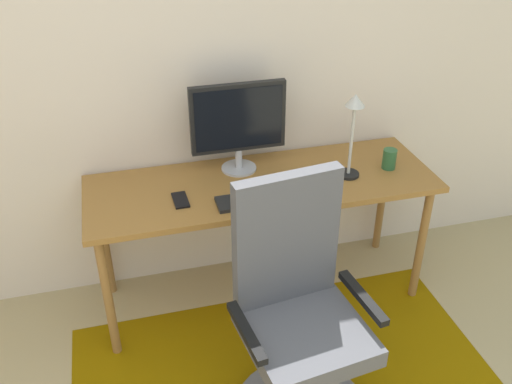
# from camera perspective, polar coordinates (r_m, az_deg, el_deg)

# --- Properties ---
(wall_back) EXTENTS (6.00, 0.10, 2.60)m
(wall_back) POSITION_cam_1_polar(r_m,az_deg,el_deg) (2.83, -10.79, 13.59)
(wall_back) COLOR beige
(wall_back) RESTS_ON ground
(desk) EXTENTS (1.74, 0.59, 0.72)m
(desk) POSITION_cam_1_polar(r_m,az_deg,el_deg) (2.84, 0.64, -0.12)
(desk) COLOR olive
(desk) RESTS_ON ground
(monitor) EXTENTS (0.48, 0.18, 0.46)m
(monitor) POSITION_cam_1_polar(r_m,az_deg,el_deg) (2.80, -1.82, 7.15)
(monitor) COLOR #B2B2B7
(monitor) RESTS_ON desk
(keyboard) EXTENTS (0.43, 0.13, 0.02)m
(keyboard) POSITION_cam_1_polar(r_m,az_deg,el_deg) (2.65, 0.59, -0.69)
(keyboard) COLOR black
(keyboard) RESTS_ON desk
(computer_mouse) EXTENTS (0.06, 0.10, 0.03)m
(computer_mouse) POSITION_cam_1_polar(r_m,az_deg,el_deg) (2.73, 7.37, 0.26)
(computer_mouse) COLOR white
(computer_mouse) RESTS_ON desk
(coffee_cup) EXTENTS (0.07, 0.07, 0.11)m
(coffee_cup) POSITION_cam_1_polar(r_m,az_deg,el_deg) (2.99, 13.31, 3.27)
(coffee_cup) COLOR #2A5B31
(coffee_cup) RESTS_ON desk
(cell_phone) EXTENTS (0.07, 0.14, 0.01)m
(cell_phone) POSITION_cam_1_polar(r_m,az_deg,el_deg) (2.67, -7.64, -0.80)
(cell_phone) COLOR black
(cell_phone) RESTS_ON desk
(desk_lamp) EXTENTS (0.11, 0.11, 0.44)m
(desk_lamp) POSITION_cam_1_polar(r_m,az_deg,el_deg) (2.77, 9.79, 7.00)
(desk_lamp) COLOR black
(desk_lamp) RESTS_ON desk
(office_chair) EXTENTS (0.58, 0.58, 1.12)m
(office_chair) POSITION_cam_1_polar(r_m,az_deg,el_deg) (2.38, 4.28, -14.34)
(office_chair) COLOR slate
(office_chair) RESTS_ON ground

